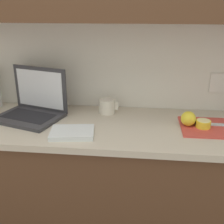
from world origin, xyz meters
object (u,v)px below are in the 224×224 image
(lemon_whole_beside, at_px, (188,119))
(measuring_cup, at_px, (107,106))
(cutting_board, at_px, (210,127))
(lemon_half_cut, at_px, (203,124))
(laptop, at_px, (33,106))
(knife, at_px, (203,123))

(lemon_whole_beside, xyz_separation_m, measuring_cup, (-0.46, 0.16, -0.00))
(cutting_board, distance_m, lemon_half_cut, 0.05)
(cutting_board, height_order, lemon_half_cut, lemon_half_cut)
(lemon_whole_beside, bearing_deg, measuring_cup, 160.97)
(laptop, bearing_deg, measuring_cup, 30.41)
(cutting_board, relative_size, measuring_cup, 2.67)
(laptop, height_order, lemon_half_cut, laptop)
(laptop, height_order, cutting_board, laptop)
(laptop, height_order, knife, laptop)
(knife, bearing_deg, lemon_half_cut, -99.36)
(measuring_cup, bearing_deg, lemon_half_cut, -18.18)
(laptop, relative_size, cutting_board, 1.35)
(knife, bearing_deg, laptop, 178.39)
(cutting_board, distance_m, lemon_whole_beside, 0.13)
(lemon_half_cut, xyz_separation_m, measuring_cup, (-0.54, 0.18, 0.02))
(knife, bearing_deg, cutting_board, -42.33)
(cutting_board, distance_m, knife, 0.05)
(laptop, height_order, measuring_cup, laptop)
(lemon_half_cut, bearing_deg, measuring_cup, 161.82)
(cutting_board, bearing_deg, laptop, 176.32)
(knife, height_order, lemon_half_cut, lemon_half_cut)
(knife, distance_m, lemon_half_cut, 0.05)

